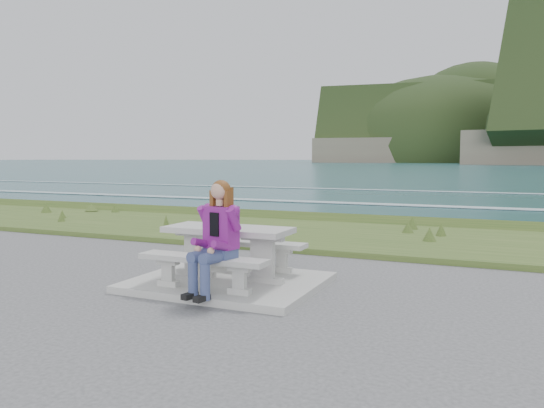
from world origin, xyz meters
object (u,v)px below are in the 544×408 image
Objects in this scene: bench_landward at (203,264)px; bench_seaward at (250,247)px; picnic_table at (228,239)px; seated_woman at (213,253)px.

bench_landward is 1.00× the size of bench_seaward.
bench_seaward is at bearing 90.00° from picnic_table.
seated_woman is at bearing -81.29° from bench_seaward.
bench_landward is 0.33m from seated_woman.
seated_woman is at bearing -29.90° from bench_landward.
picnic_table is 0.74m from bench_seaward.
seated_woman reaches higher than picnic_table.
seated_woman is at bearing -74.27° from picnic_table.
seated_woman is (0.24, -0.84, -0.05)m from picnic_table.
picnic_table is 1.00× the size of bench_landward.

